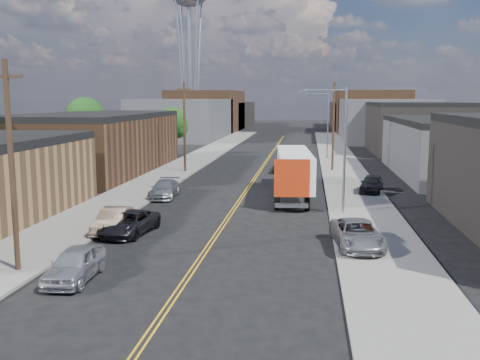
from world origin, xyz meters
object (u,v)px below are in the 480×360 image
(car_left_d, at_px, (165,189))
(car_right_lot_c, at_px, (372,183))
(semi_truck, at_px, (295,169))
(car_left_b, at_px, (114,220))
(car_left_a, at_px, (75,264))
(car_right_lot_a, at_px, (357,234))
(car_left_c, at_px, (129,223))
(car_ahead_truck, at_px, (284,166))

(car_left_d, distance_m, car_right_lot_c, 17.91)
(semi_truck, bearing_deg, car_left_d, -170.45)
(car_left_b, distance_m, car_right_lot_c, 23.64)
(car_left_a, distance_m, car_right_lot_a, 14.80)
(car_left_a, bearing_deg, car_right_lot_a, 24.77)
(car_left_d, relative_size, car_right_lot_a, 0.95)
(car_left_a, height_order, car_left_c, car_left_a)
(car_left_b, relative_size, car_right_lot_c, 1.04)
(car_left_c, distance_m, car_left_d, 12.17)
(car_left_c, height_order, car_ahead_truck, car_left_c)
(car_left_a, bearing_deg, car_ahead_truck, 76.04)
(car_left_a, relative_size, car_right_lot_a, 0.85)
(car_left_d, xyz_separation_m, car_ahead_truck, (9.19, 16.72, -0.04))
(car_right_lot_a, bearing_deg, car_left_d, 130.66)
(semi_truck, xyz_separation_m, car_left_b, (-10.72, -14.46, -1.48))
(semi_truck, height_order, car_left_d, semi_truck)
(semi_truck, distance_m, car_ahead_truck, 14.18)
(car_left_a, height_order, car_left_b, car_left_a)
(car_left_a, bearing_deg, semi_truck, 65.94)
(car_left_d, distance_m, car_right_lot_a, 20.07)
(car_right_lot_c, bearing_deg, car_left_d, -153.37)
(car_left_b, relative_size, car_ahead_truck, 0.92)
(car_left_b, xyz_separation_m, car_left_c, (1.10, -0.36, -0.05))
(car_left_d, xyz_separation_m, car_right_lot_c, (17.40, 4.24, 0.17))
(car_right_lot_c, distance_m, car_ahead_truck, 14.94)
(semi_truck, distance_m, car_left_b, 18.07)
(semi_truck, height_order, car_ahead_truck, semi_truck)
(semi_truck, relative_size, car_left_d, 3.04)
(semi_truck, xyz_separation_m, car_right_lot_a, (3.88, -16.46, -1.35))
(car_right_lot_c, bearing_deg, car_ahead_truck, 136.30)
(car_right_lot_c, relative_size, car_ahead_truck, 0.88)
(car_left_b, relative_size, car_left_d, 0.91)
(car_left_b, distance_m, car_left_c, 1.16)
(semi_truck, bearing_deg, car_right_lot_a, -81.33)
(car_right_lot_c, bearing_deg, car_left_b, -124.45)
(car_left_b, bearing_deg, car_left_a, -82.45)
(car_left_a, relative_size, car_right_lot_c, 1.02)
(car_left_b, bearing_deg, semi_truck, 51.85)
(semi_truck, distance_m, car_left_c, 17.74)
(semi_truck, xyz_separation_m, car_left_d, (-10.72, -2.70, -1.51))
(semi_truck, relative_size, car_left_a, 3.40)
(car_right_lot_a, relative_size, car_right_lot_c, 1.21)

